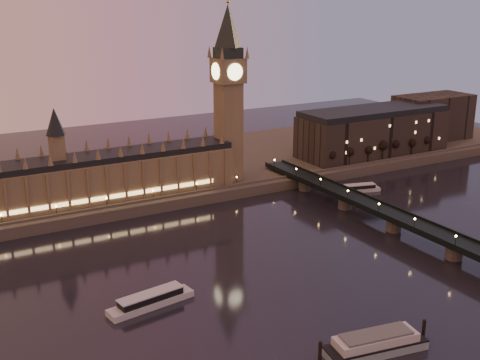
% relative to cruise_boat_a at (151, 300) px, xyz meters
% --- Properties ---
extents(ground, '(700.00, 700.00, 0.00)m').
position_rel_cruise_boat_a_xyz_m(ground, '(40.85, -6.75, -2.40)').
color(ground, black).
rests_on(ground, ground).
extents(far_embankment, '(560.00, 130.00, 6.00)m').
position_rel_cruise_boat_a_xyz_m(far_embankment, '(70.85, 158.25, 0.60)').
color(far_embankment, '#423D35').
rests_on(far_embankment, ground).
extents(palace_of_westminster, '(180.00, 26.62, 52.00)m').
position_rel_cruise_boat_a_xyz_m(palace_of_westminster, '(0.72, 114.25, 19.31)').
color(palace_of_westminster, brown).
rests_on(palace_of_westminster, ground).
extents(big_ben, '(17.68, 17.68, 104.00)m').
position_rel_cruise_boat_a_xyz_m(big_ben, '(94.84, 114.24, 61.56)').
color(big_ben, brown).
rests_on(big_ben, ground).
extents(westminster_bridge, '(13.20, 260.00, 15.30)m').
position_rel_cruise_boat_a_xyz_m(westminster_bridge, '(132.46, -6.75, 3.12)').
color(westminster_bridge, black).
rests_on(westminster_bridge, ground).
extents(city_block, '(155.00, 45.00, 34.00)m').
position_rel_cruise_boat_a_xyz_m(city_block, '(235.78, 124.19, 19.84)').
color(city_block, black).
rests_on(city_block, ground).
extents(bare_tree_0, '(5.75, 5.75, 11.69)m').
position_rel_cruise_boat_a_xyz_m(bare_tree_0, '(164.95, 102.25, 12.32)').
color(bare_tree_0, black).
rests_on(bare_tree_0, ground).
extents(bare_tree_1, '(5.75, 5.75, 11.69)m').
position_rel_cruise_boat_a_xyz_m(bare_tree_1, '(178.44, 102.25, 12.32)').
color(bare_tree_1, black).
rests_on(bare_tree_1, ground).
extents(bare_tree_2, '(5.75, 5.75, 11.69)m').
position_rel_cruise_boat_a_xyz_m(bare_tree_2, '(191.93, 102.25, 12.32)').
color(bare_tree_2, black).
rests_on(bare_tree_2, ground).
extents(bare_tree_3, '(5.75, 5.75, 11.69)m').
position_rel_cruise_boat_a_xyz_m(bare_tree_3, '(205.41, 102.25, 12.32)').
color(bare_tree_3, black).
rests_on(bare_tree_3, ground).
extents(bare_tree_4, '(5.75, 5.75, 11.69)m').
position_rel_cruise_boat_a_xyz_m(bare_tree_4, '(218.90, 102.25, 12.32)').
color(bare_tree_4, black).
rests_on(bare_tree_4, ground).
extents(bare_tree_5, '(5.75, 5.75, 11.69)m').
position_rel_cruise_boat_a_xyz_m(bare_tree_5, '(232.38, 102.25, 12.32)').
color(bare_tree_5, black).
rests_on(bare_tree_5, ground).
extents(bare_tree_6, '(5.75, 5.75, 11.69)m').
position_rel_cruise_boat_a_xyz_m(bare_tree_6, '(245.87, 102.25, 12.32)').
color(bare_tree_6, black).
rests_on(bare_tree_6, ground).
extents(cruise_boat_a, '(34.72, 12.38, 5.44)m').
position_rel_cruise_boat_a_xyz_m(cruise_boat_a, '(0.00, 0.00, 0.00)').
color(cruise_boat_a, silver).
rests_on(cruise_boat_a, ground).
extents(cruise_boat_b, '(25.53, 12.25, 4.57)m').
position_rel_cruise_boat_a_xyz_m(cruise_boat_b, '(159.83, 69.98, -0.38)').
color(cruise_boat_b, silver).
rests_on(cruise_boat_b, ground).
extents(moored_barge, '(39.82, 15.24, 7.39)m').
position_rel_cruise_boat_a_xyz_m(moored_barge, '(52.65, -64.85, 0.72)').
color(moored_barge, '#839BA6').
rests_on(moored_barge, ground).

